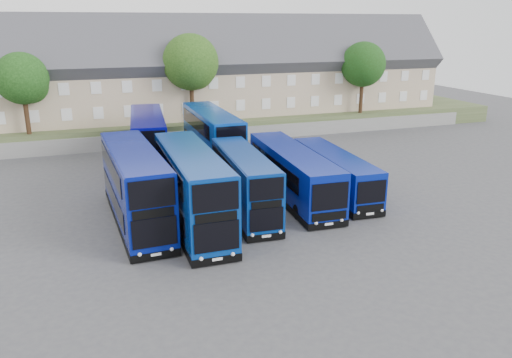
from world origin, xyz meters
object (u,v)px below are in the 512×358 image
object	(u,v)px
coach_east_a	(293,174)
tree_mid	(192,64)
dd_front_left	(135,188)
tree_west	(24,80)
dd_front_mid	(192,190)
tree_east	(364,66)
tree_far	(376,58)

from	to	relation	value
coach_east_a	tree_mid	size ratio (longest dim) A/B	1.41
dd_front_left	tree_west	xyz separation A→B (m)	(-7.58, 21.01, 4.73)
tree_mid	tree_west	bearing A→B (deg)	-178.21
dd_front_left	tree_west	distance (m)	22.83
dd_front_mid	tree_west	bearing A→B (deg)	115.89
dd_front_left	tree_east	distance (m)	35.71
coach_east_a	tree_west	distance (m)	27.78
dd_front_mid	tree_east	distance (m)	34.19
tree_mid	tree_east	xyz separation A→B (m)	(20.00, -0.50, -0.68)
coach_east_a	tree_east	size ratio (longest dim) A/B	1.59
tree_mid	tree_east	distance (m)	20.02
tree_west	tree_east	xyz separation A→B (m)	(36.00, 0.00, 0.34)
dd_front_mid	coach_east_a	xyz separation A→B (m)	(7.94, 2.82, -0.61)
dd_front_mid	tree_mid	world-z (taller)	tree_mid
coach_east_a	tree_west	bearing A→B (deg)	136.07
dd_front_mid	tree_east	size ratio (longest dim) A/B	1.46
tree_mid	tree_far	world-z (taller)	tree_mid
coach_east_a	tree_west	world-z (taller)	tree_west
coach_east_a	tree_west	size ratio (longest dim) A/B	1.69
coach_east_a	dd_front_mid	bearing A→B (deg)	-157.88
tree_far	tree_west	bearing A→B (deg)	-170.54
dd_front_mid	tree_west	distance (m)	25.49
tree_mid	tree_far	size ratio (longest dim) A/B	1.06
tree_west	tree_east	distance (m)	36.00
coach_east_a	tree_mid	bearing A→B (deg)	100.34
tree_west	tree_mid	world-z (taller)	tree_mid
tree_east	dd_front_mid	bearing A→B (deg)	-138.09
dd_front_mid	tree_east	world-z (taller)	tree_east
dd_front_left	tree_far	bearing A→B (deg)	36.19
tree_far	coach_east_a	bearing A→B (deg)	-130.95
dd_front_mid	tree_mid	xyz separation A→B (m)	(5.16, 23.09, 5.74)
tree_east	tree_west	bearing A→B (deg)	-180.00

